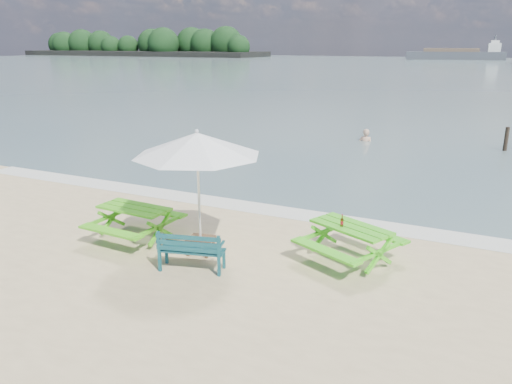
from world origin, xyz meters
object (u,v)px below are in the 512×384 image
at_px(park_bench, 192,258).
at_px(side_table, 201,245).
at_px(patio_umbrella, 197,144).
at_px(picnic_table_left, 135,224).
at_px(beer_bottle, 342,222).
at_px(swimmer, 365,148).
at_px(picnic_table_right, 350,244).

height_order(park_bench, side_table, park_bench).
bearing_deg(side_table, patio_umbrella, 75.96).
height_order(picnic_table_left, patio_umbrella, patio_umbrella).
height_order(picnic_table_left, beer_bottle, beer_bottle).
xyz_separation_m(side_table, patio_umbrella, (0.00, 0.00, 2.24)).
bearing_deg(swimmer, side_table, -90.55).
height_order(picnic_table_left, picnic_table_right, same).
height_order(park_bench, swimmer, park_bench).
relative_size(picnic_table_left, picnic_table_right, 0.82).
distance_m(picnic_table_left, side_table, 1.81).
distance_m(picnic_table_right, swimmer, 13.85).
bearing_deg(picnic_table_right, side_table, -162.22).
relative_size(park_bench, beer_bottle, 5.45).
relative_size(park_bench, patio_umbrella, 0.45).
xyz_separation_m(picnic_table_left, side_table, (1.80, -0.04, -0.20)).
bearing_deg(park_bench, swimmer, 90.52).
relative_size(beer_bottle, swimmer, 0.14).
xyz_separation_m(picnic_table_left, picnic_table_right, (4.86, 0.94, 0.00)).
height_order(side_table, beer_bottle, beer_bottle).
xyz_separation_m(picnic_table_left, patio_umbrella, (1.80, -0.04, 2.04)).
bearing_deg(picnic_table_left, park_bench, -21.46).
distance_m(picnic_table_left, picnic_table_right, 4.96).
height_order(patio_umbrella, beer_bottle, patio_umbrella).
relative_size(picnic_table_right, beer_bottle, 9.33).
relative_size(picnic_table_right, park_bench, 1.71).
height_order(picnic_table_left, side_table, picnic_table_left).
distance_m(picnic_table_right, patio_umbrella, 3.81).
bearing_deg(picnic_table_left, beer_bottle, 10.11).
distance_m(side_table, beer_bottle, 3.10).
height_order(picnic_table_right, patio_umbrella, patio_umbrella).
xyz_separation_m(picnic_table_right, swimmer, (-2.92, 13.52, -0.71)).
height_order(beer_bottle, swimmer, beer_bottle).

